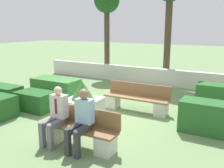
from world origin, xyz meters
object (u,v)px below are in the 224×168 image
person_seated_man (56,113)px  bench_front (80,132)px  person_seated_woman (82,117)px  tree_leftmost (107,5)px  bench_left_side (136,100)px  planter_corner_right (83,104)px

person_seated_man → bench_front: bearing=14.0°
person_seated_woman → tree_leftmost: bearing=116.3°
bench_left_side → person_seated_woman: size_ratio=1.56×
bench_left_side → tree_leftmost: 7.01m
person_seated_man → person_seated_woman: person_seated_woman is taller
bench_left_side → planter_corner_right: planter_corner_right is taller
bench_front → person_seated_woman: 0.47m
person_seated_man → tree_leftmost: size_ratio=0.29×
bench_left_side → person_seated_woman: (-0.01, -2.96, 0.41)m
person_seated_woman → planter_corner_right: bearing=124.5°
bench_left_side → tree_leftmost: tree_leftmost is taller
bench_front → person_seated_man: size_ratio=1.37×
person_seated_man → tree_leftmost: bearing=111.9°
person_seated_man → tree_leftmost: (-3.12, 7.76, 3.00)m
bench_front → tree_leftmost: bearing=115.8°
bench_left_side → person_seated_man: (-0.72, -2.97, 0.39)m
bench_left_side → person_seated_woman: bearing=-88.9°
planter_corner_right → tree_leftmost: 7.68m
bench_front → person_seated_woman: bearing=-43.7°
bench_left_side → person_seated_man: 3.08m
bench_left_side → planter_corner_right: (-0.97, -1.55, 0.15)m
person_seated_woman → tree_leftmost: tree_leftmost is taller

